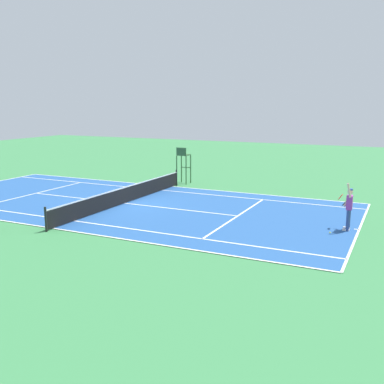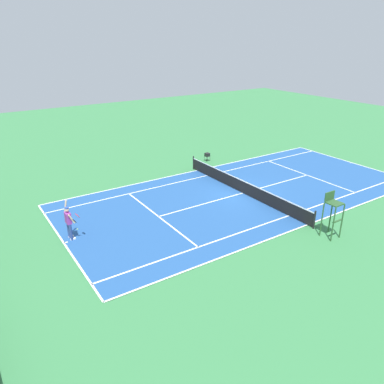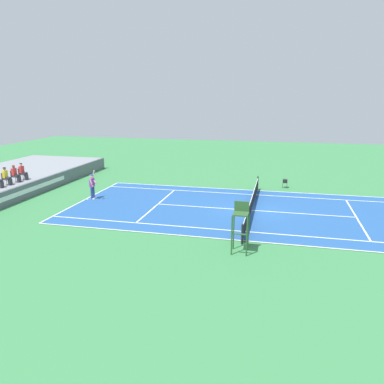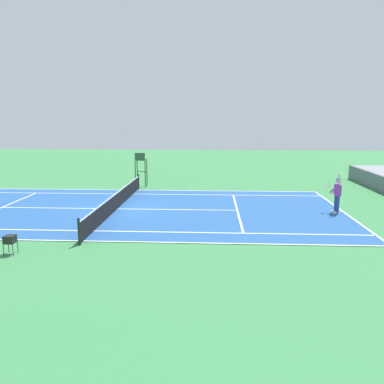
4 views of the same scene
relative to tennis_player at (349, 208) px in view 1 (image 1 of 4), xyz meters
name	(u,v)px [view 1 (image 1 of 4)]	position (x,y,z in m)	size (l,w,h in m)	color
ground_plane	(126,204)	(-0.25, -11.43, -0.99)	(80.00, 80.00, 0.00)	#387F47
court	(126,204)	(-0.25, -11.43, -0.98)	(11.08, 23.88, 0.03)	#235193
net	(125,194)	(-0.25, -11.43, -0.47)	(11.98, 0.10, 1.07)	black
tennis_player	(349,208)	(0.00, 0.00, 0.00)	(0.76, 0.64, 2.08)	navy
tennis_ball	(330,233)	(0.81, -0.58, -0.96)	(0.07, 0.07, 0.07)	#D1E533
umpire_chair	(183,161)	(-7.18, -11.43, 0.56)	(0.77, 0.77, 2.44)	#2D562D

